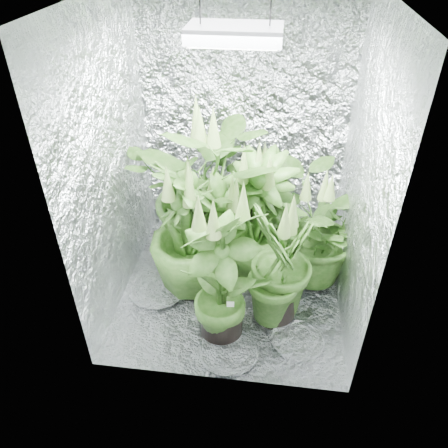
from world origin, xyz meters
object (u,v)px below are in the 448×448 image
plant_c (260,208)px  plant_h (256,221)px  grow_lamp (235,34)px  plant_d (188,232)px  plant_b (223,236)px  plant_f (222,276)px  plant_e (314,232)px  circulation_fan (308,238)px  plant_g (280,267)px  plant_a (211,191)px

plant_c → plant_h: plant_h is taller
grow_lamp → plant_d: 1.35m
plant_c → plant_d: (-0.48, -0.47, 0.06)m
plant_b → plant_f: plant_f is taller
plant_c → plant_h: (-0.02, -0.26, 0.05)m
plant_d → plant_f: (0.30, -0.44, 0.02)m
plant_d → plant_h: size_ratio=1.00×
plant_e → plant_f: (-0.59, -0.63, 0.07)m
plant_c → plant_e: size_ratio=1.01×
plant_b → circulation_fan: (0.65, 0.42, -0.27)m
grow_lamp → plant_h: bearing=52.4°
grow_lamp → plant_b: grow_lamp is taller
grow_lamp → circulation_fan: bearing=40.1°
plant_d → plant_h: bearing=24.6°
plant_d → circulation_fan: bearing=29.3°
plant_f → plant_e: bearing=46.7°
plant_b → plant_d: bearing=-162.5°
plant_c → plant_g: (0.17, -0.71, 0.02)m
plant_e → circulation_fan: bearing=90.2°
plant_h → plant_b: bearing=-148.6°
circulation_fan → plant_a: bearing=-158.6°
plant_a → plant_e: (0.77, -0.16, -0.19)m
plant_b → plant_c: bearing=58.4°
plant_g → circulation_fan: bearing=72.4°
plant_c → plant_f: 0.93m
grow_lamp → plant_f: grow_lamp is taller
grow_lamp → plant_g: 1.42m
plant_b → plant_h: bearing=31.4°
plant_d → plant_g: bearing=-20.0°
plant_d → plant_g: size_ratio=1.09×
grow_lamp → plant_e: size_ratio=0.52×
plant_h → plant_f: bearing=-104.4°
plant_b → plant_g: plant_g is taller
plant_c → plant_e: plant_c is taller
plant_d → circulation_fan: plant_d is taller
plant_e → circulation_fan: (-0.00, 0.31, -0.29)m
grow_lamp → plant_e: grow_lamp is taller
plant_a → plant_c: (0.36, 0.12, -0.20)m
grow_lamp → plant_c: 1.46m
plant_g → plant_c: bearing=103.7°
plant_f → plant_d: bearing=124.1°
plant_h → circulation_fan: plant_h is taller
grow_lamp → plant_h: 1.35m
plant_c → plant_e: (0.41, -0.28, 0.01)m
plant_a → plant_e: 0.81m
plant_d → circulation_fan: size_ratio=2.77×
plant_a → circulation_fan: (0.77, 0.15, -0.48)m
plant_a → plant_e: size_ratio=1.46×
plant_c → plant_a: bearing=-161.3°
plant_f → plant_g: bearing=29.2°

